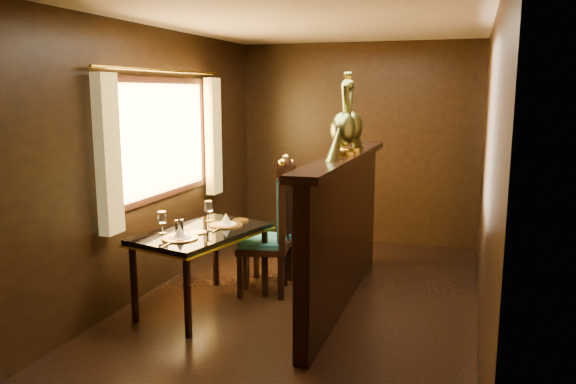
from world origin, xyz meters
name	(u,v)px	position (x,y,z in m)	size (l,w,h in m)	color
ground	(298,310)	(0.00, 0.00, 0.00)	(5.00, 5.00, 0.00)	black
room_shell	(290,130)	(-0.09, 0.02, 1.58)	(3.04, 5.04, 2.52)	black
partition	(343,227)	(0.32, 0.30, 0.71)	(0.26, 2.70, 1.36)	black
dining_table	(202,238)	(-0.82, -0.21, 0.64)	(1.00, 1.34, 0.91)	black
chair_left	(276,223)	(-0.34, 0.37, 0.68)	(0.57, 0.59, 1.31)	black
chair_right	(279,222)	(-0.36, 0.54, 0.65)	(0.47, 0.50, 1.25)	black
peacock_left	(343,114)	(0.33, 0.23, 1.72)	(0.22, 0.60, 0.71)	#184837
peacock_right	(351,113)	(0.33, 0.53, 1.71)	(0.22, 0.60, 0.71)	#184837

